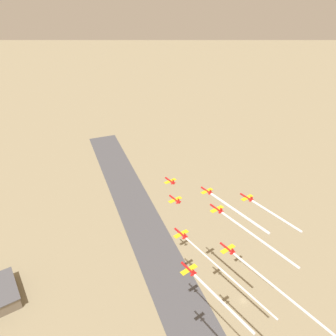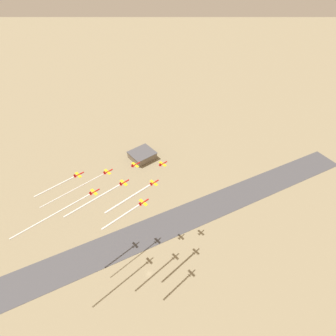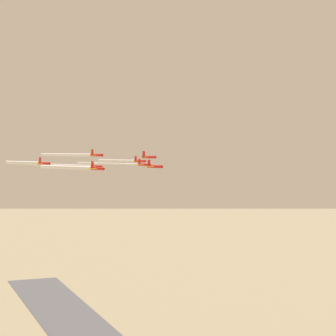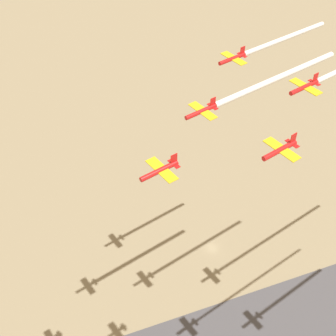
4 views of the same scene
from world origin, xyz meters
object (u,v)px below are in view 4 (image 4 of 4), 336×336
jet_0 (161,170)px  jet_4 (305,87)px  jet_1 (281,149)px  jet_2 (202,111)px  jet_5 (233,58)px

jet_0 → jet_4: jet_4 is taller
jet_1 → jet_2: bearing=0.0°
jet_1 → jet_5: 37.96m
jet_0 → jet_5: size_ratio=1.00×
jet_2 → jet_5: size_ratio=1.00×
jet_0 → jet_4: 37.54m
jet_0 → jet_2: jet_0 is taller
jet_1 → jet_4: 21.68m
jet_0 → jet_5: bearing=-59.5°
jet_0 → jet_1: bearing=-120.5°
jet_5 → jet_4: bearing=-180.0°
jet_5 → jet_1: bearing=150.5°
jet_0 → jet_5: (-35.85, -24.37, 0.74)m
jet_4 → jet_5: size_ratio=1.00×
jet_2 → jet_1: bearing=-180.0°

